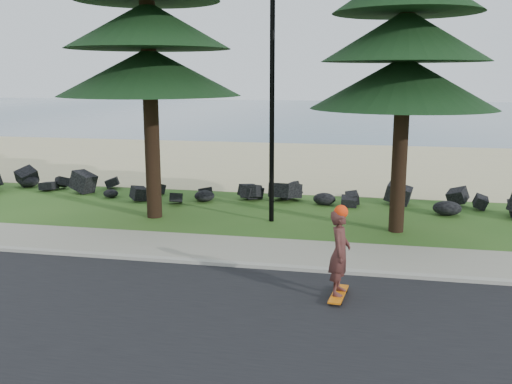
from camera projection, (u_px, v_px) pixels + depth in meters
ground at (248, 255)px, 13.45m from camera, size 160.00×160.00×0.00m
road at (189, 339)px, 9.13m from camera, size 160.00×7.00×0.02m
kerb at (239, 265)px, 12.58m from camera, size 160.00×0.20×0.10m
sidewalk at (250, 250)px, 13.63m from camera, size 160.00×2.00×0.08m
beach_sand at (312, 163)px, 27.37m from camera, size 160.00×15.00×0.01m
ocean at (346, 113)px, 62.40m from camera, size 160.00×58.00×0.01m
seawall_boulders at (284, 203)px, 18.83m from camera, size 60.00×2.40×1.10m
lamp_post at (272, 76)px, 15.68m from camera, size 0.25×0.14×8.14m
skateboarder at (340, 253)px, 10.62m from camera, size 0.45×0.99×1.81m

